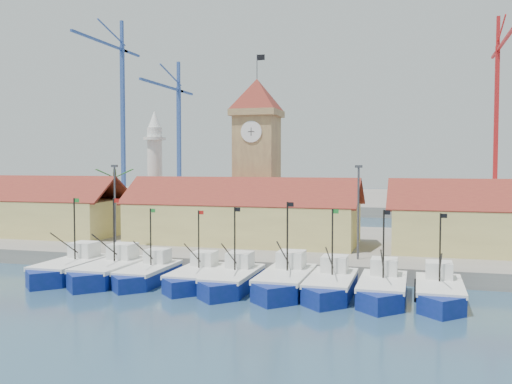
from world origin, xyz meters
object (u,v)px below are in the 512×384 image
(clock_tower, at_px, (257,153))
(boat_0, at_px, (69,270))
(boat_4, at_px, (232,281))
(minaret, at_px, (155,170))

(clock_tower, bearing_deg, boat_0, -116.39)
(boat_4, relative_size, minaret, 0.60)
(boat_0, xyz_separation_m, clock_tower, (11.53, 23.24, 11.15))
(boat_4, distance_m, minaret, 33.41)
(clock_tower, distance_m, minaret, 15.30)
(boat_4, bearing_deg, clock_tower, 100.62)
(boat_0, distance_m, minaret, 27.00)
(boat_0, xyz_separation_m, boat_4, (15.96, -0.41, -0.05))
(boat_4, distance_m, clock_tower, 26.54)
(boat_0, bearing_deg, clock_tower, 63.61)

